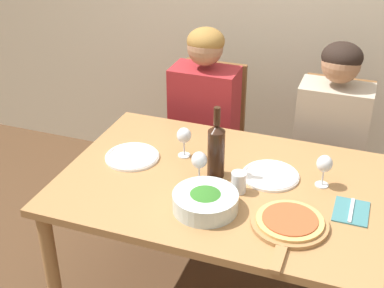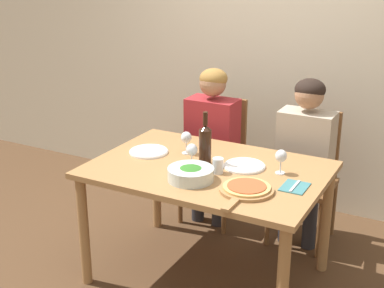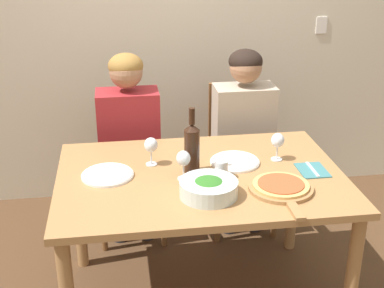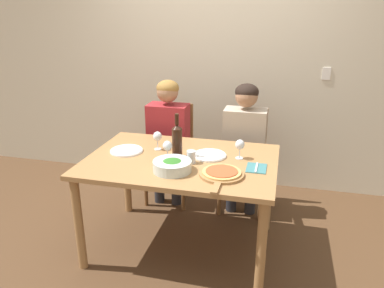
% 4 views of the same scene
% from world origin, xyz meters
% --- Properties ---
extents(back_wall, '(10.00, 0.06, 2.70)m').
position_xyz_m(back_wall, '(0.00, 1.37, 1.35)').
color(back_wall, beige).
rests_on(back_wall, ground).
extents(dining_table, '(1.43, 0.99, 0.78)m').
position_xyz_m(dining_table, '(0.00, 0.00, 0.68)').
color(dining_table, '#9E7042').
rests_on(dining_table, ground).
extents(chair_left, '(0.42, 0.42, 0.96)m').
position_xyz_m(chair_left, '(-0.33, 0.84, 0.52)').
color(chair_left, brown).
rests_on(chair_left, ground).
extents(chair_right, '(0.42, 0.42, 0.96)m').
position_xyz_m(chair_right, '(0.40, 0.84, 0.52)').
color(chair_right, brown).
rests_on(chair_right, ground).
extents(person_woman, '(0.47, 0.51, 1.23)m').
position_xyz_m(person_woman, '(-0.33, 0.72, 0.74)').
color(person_woman, '#28282D').
rests_on(person_woman, ground).
extents(person_man, '(0.47, 0.51, 1.23)m').
position_xyz_m(person_man, '(0.40, 0.72, 0.74)').
color(person_man, '#28282D').
rests_on(person_man, ground).
extents(wine_bottle, '(0.08, 0.08, 0.34)m').
position_xyz_m(wine_bottle, '(-0.04, 0.04, 0.92)').
color(wine_bottle, black).
rests_on(wine_bottle, dining_table).
extents(broccoli_bowl, '(0.27, 0.27, 0.08)m').
position_xyz_m(broccoli_bowl, '(0.00, -0.23, 0.82)').
color(broccoli_bowl, silver).
rests_on(broccoli_bowl, dining_table).
extents(dinner_plate_left, '(0.26, 0.26, 0.02)m').
position_xyz_m(dinner_plate_left, '(-0.46, 0.04, 0.79)').
color(dinner_plate_left, white).
rests_on(dinner_plate_left, dining_table).
extents(dinner_plate_right, '(0.26, 0.26, 0.02)m').
position_xyz_m(dinner_plate_right, '(0.20, 0.11, 0.79)').
color(dinner_plate_right, white).
rests_on(dinner_plate_right, dining_table).
extents(pizza_on_board, '(0.31, 0.45, 0.04)m').
position_xyz_m(pizza_on_board, '(0.35, -0.23, 0.79)').
color(pizza_on_board, '#9E7042').
rests_on(pizza_on_board, dining_table).
extents(wine_glass_left, '(0.07, 0.07, 0.15)m').
position_xyz_m(wine_glass_left, '(-0.24, 0.15, 0.88)').
color(wine_glass_left, silver).
rests_on(wine_glass_left, dining_table).
extents(wine_glass_right, '(0.07, 0.07, 0.15)m').
position_xyz_m(wine_glass_right, '(0.43, 0.12, 0.88)').
color(wine_glass_right, silver).
rests_on(wine_glass_right, dining_table).
extents(wine_glass_centre, '(0.07, 0.07, 0.15)m').
position_xyz_m(wine_glass_centre, '(-0.09, -0.04, 0.88)').
color(wine_glass_centre, silver).
rests_on(wine_glass_centre, dining_table).
extents(water_tumbler, '(0.07, 0.07, 0.09)m').
position_xyz_m(water_tumbler, '(0.09, -0.06, 0.83)').
color(water_tumbler, silver).
rests_on(water_tumbler, dining_table).
extents(fork_on_napkin, '(0.14, 0.18, 0.01)m').
position_xyz_m(fork_on_napkin, '(0.57, -0.04, 0.78)').
color(fork_on_napkin, '#387075').
rests_on(fork_on_napkin, dining_table).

